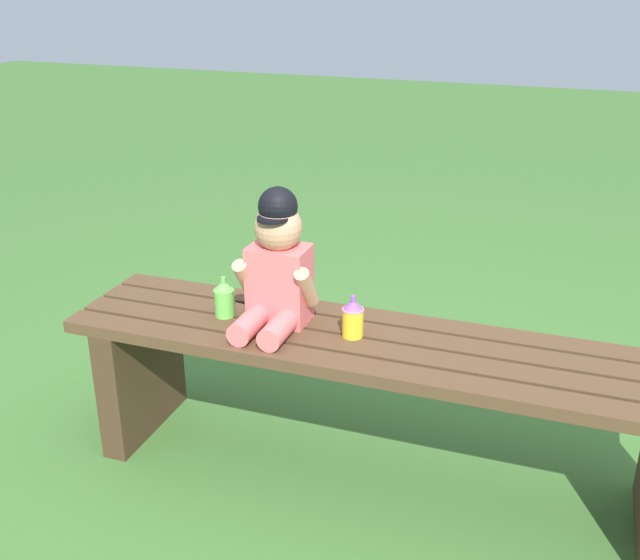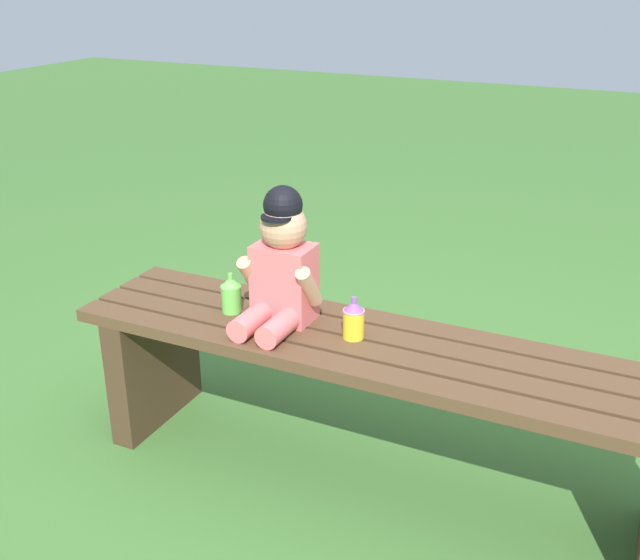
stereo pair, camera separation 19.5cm
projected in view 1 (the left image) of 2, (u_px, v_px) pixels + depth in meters
ground_plane at (373, 475)px, 2.29m from camera, size 16.00×16.00×0.00m
park_bench at (376, 384)px, 2.17m from camera, size 1.80×0.39×0.46m
child_figure at (277, 266)px, 2.14m from camera, size 0.23×0.27×0.40m
sippy_cup_left at (225, 297)px, 2.24m from camera, size 0.06×0.06×0.12m
sippy_cup_right at (353, 317)px, 2.11m from camera, size 0.06×0.06×0.12m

